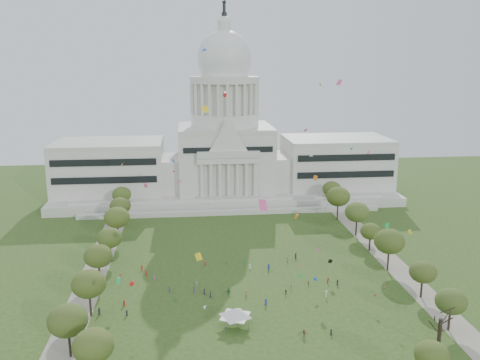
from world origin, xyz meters
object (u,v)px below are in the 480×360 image
Objects in this scene: big_bare_tree at (441,316)px; event_tent at (235,312)px; person_0 at (385,286)px; capitol at (225,151)px.

big_bare_tree reaches higher than event_tent.
person_0 is (45.46, 17.12, -3.08)m from event_tent.
capitol reaches higher than big_bare_tree.
big_bare_tree is 48.12m from event_tent.
big_bare_tree is (38.00, -141.59, -13.62)m from capitol.
person_0 is (0.28, 32.97, -7.90)m from big_bare_tree.
event_tent is at bearing 160.67° from big_bare_tree.
event_tent is 48.67m from person_0.
person_0 is at bearing 20.64° from event_tent.
event_tent is at bearing -132.97° from person_0.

